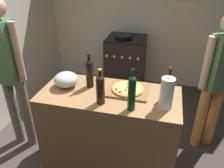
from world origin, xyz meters
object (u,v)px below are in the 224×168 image
stove (125,64)px  wine_bottle_clear (90,73)px  mixing_bowl (66,79)px  wine_bottle_green (132,92)px  person_in_red (217,78)px  person_in_stripes (10,69)px  wine_bottle_dark (168,86)px  pizza (128,89)px  paper_towel_roll (167,93)px  wine_bottle_amber (100,88)px

stove → wine_bottle_clear: bearing=-92.4°
stove → mixing_bowl: bearing=-100.3°
mixing_bowl → stove: 1.73m
wine_bottle_green → person_in_red: 1.09m
person_in_stripes → wine_bottle_dark: bearing=0.4°
pizza → mixing_bowl: mixing_bowl is taller
wine_bottle_dark → person_in_stripes: 1.62m
pizza → stove: stove is taller
mixing_bowl → stove: size_ratio=0.25×
paper_towel_roll → person_in_red: size_ratio=0.18×
mixing_bowl → wine_bottle_clear: size_ratio=0.69×
wine_bottle_green → stove: bearing=102.2°
wine_bottle_dark → person_in_red: (0.50, 0.50, -0.11)m
wine_bottle_green → wine_bottle_clear: size_ratio=1.07×
wine_bottle_green → person_in_red: size_ratio=0.24×
wine_bottle_clear → person_in_red: person_in_red is taller
wine_bottle_dark → person_in_red: size_ratio=0.20×
paper_towel_roll → stove: (-0.68, 1.77, -0.56)m
wine_bottle_amber → person_in_stripes: (-1.06, 0.20, -0.04)m
wine_bottle_amber → wine_bottle_clear: bearing=126.0°
mixing_bowl → paper_towel_roll: bearing=-8.0°
wine_bottle_clear → person_in_red: 1.34m
wine_bottle_green → wine_bottle_dark: bearing=40.3°
stove → person_in_red: 1.70m
mixing_bowl → paper_towel_roll: 0.99m
mixing_bowl → person_in_red: bearing=18.7°
wine_bottle_clear → person_in_red: bearing=19.7°
wine_bottle_clear → stove: wine_bottle_clear is taller
pizza → wine_bottle_clear: size_ratio=0.88×
stove → wine_bottle_green: bearing=-77.8°
stove → person_in_red: person_in_red is taller
paper_towel_roll → person_in_stripes: (-1.62, 0.14, -0.03)m
paper_towel_roll → wine_bottle_dark: size_ratio=0.91×
paper_towel_roll → wine_bottle_dark: 0.15m
mixing_bowl → wine_bottle_green: 0.74m
wine_bottle_dark → stove: bearing=113.0°
wine_bottle_clear → stove: (0.06, 1.58, -0.57)m
paper_towel_roll → mixing_bowl: bearing=172.0°
mixing_bowl → wine_bottle_dark: bearing=0.5°
mixing_bowl → person_in_stripes: 0.64m
wine_bottle_green → person_in_red: (0.79, 0.74, -0.15)m
pizza → wine_bottle_green: size_ratio=0.82×
mixing_bowl → person_in_red: size_ratio=0.15×
pizza → wine_bottle_amber: bearing=-127.9°
paper_towel_roll → wine_bottle_dark: wine_bottle_dark is taller
person_in_red → wine_bottle_dark: bearing=-135.4°
mixing_bowl → wine_bottle_dark: size_ratio=0.77×
mixing_bowl → wine_bottle_amber: size_ratio=0.73×
wine_bottle_dark → person_in_stripes: size_ratio=0.18×
pizza → wine_bottle_dark: 0.38m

